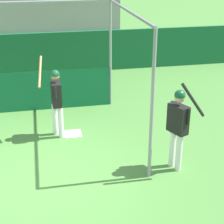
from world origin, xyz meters
The scene contains 7 objects.
ground_plane centered at (0.00, 0.00, 0.00)m, with size 60.00×60.00×0.00m, color #477F38.
outfield_wall centered at (0.00, 7.29, 0.77)m, with size 24.00×0.12×1.55m.
bleacher_section centered at (0.00, 9.35, 1.81)m, with size 6.50×4.00×3.63m.
batting_cage centered at (0.23, 2.99, 1.31)m, with size 3.93×4.12×3.10m.
home_plate centered at (0.81, 1.98, 0.01)m, with size 0.44×0.44×0.02m.
player_batter centered at (0.45, 1.99, 1.04)m, with size 0.56×0.92×1.93m.
player_waiting centered at (2.81, -0.07, 1.08)m, with size 0.60×0.64×2.05m.
Camera 1 is at (0.09, -6.58, 4.33)m, focal length 60.00 mm.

